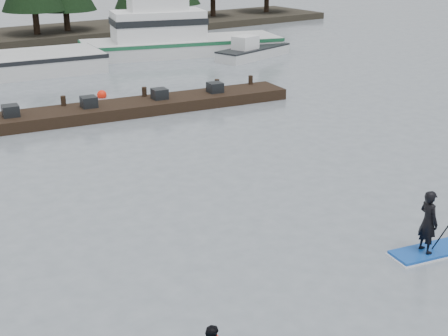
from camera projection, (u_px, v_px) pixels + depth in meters
ground at (362, 278)px, 15.62m from camera, size 160.00×160.00×0.00m
fishing_boat_medium at (177, 46)px, 44.47m from camera, size 14.60×7.79×8.42m
skiff at (253, 53)px, 43.32m from camera, size 6.37×3.32×0.71m
floating_dock at (131, 108)px, 29.90m from camera, size 16.32×4.56×0.54m
buoy_d at (102, 97)px, 32.86m from camera, size 0.51×0.51×0.51m
buoy_c at (240, 57)px, 43.70m from camera, size 0.53×0.53×0.53m
paddleboard_duo at (444, 231)px, 16.73m from camera, size 3.51×1.62×2.38m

